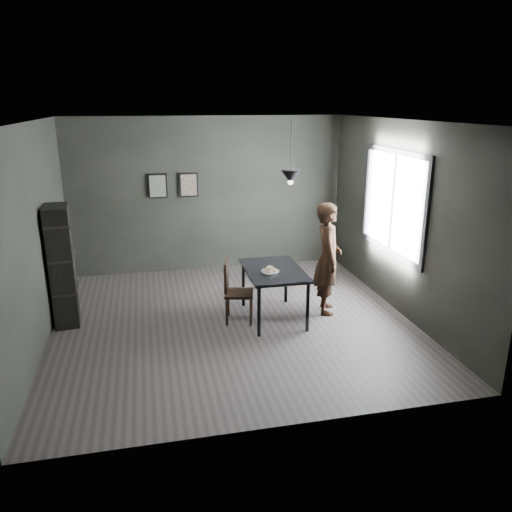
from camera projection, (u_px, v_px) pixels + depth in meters
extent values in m
plane|color=#342E2C|center=(233.00, 321.00, 7.20)|extent=(5.00, 5.00, 0.00)
cube|color=black|center=(208.00, 195.00, 9.11)|extent=(5.00, 0.10, 2.80)
cube|color=silver|center=(230.00, 121.00, 6.37)|extent=(5.00, 5.00, 0.02)
cube|color=white|center=(393.00, 202.00, 7.43)|extent=(0.02, 1.80, 1.40)
cube|color=black|center=(392.00, 202.00, 7.43)|extent=(0.04, 1.96, 1.56)
cube|color=black|center=(274.00, 271.00, 7.11)|extent=(0.80, 1.20, 0.04)
cylinder|color=black|center=(259.00, 312.00, 6.65)|extent=(0.05, 0.05, 0.71)
cylinder|color=black|center=(308.00, 307.00, 6.79)|extent=(0.05, 0.05, 0.71)
cylinder|color=black|center=(243.00, 284.00, 7.65)|extent=(0.05, 0.05, 0.71)
cylinder|color=black|center=(286.00, 281.00, 7.80)|extent=(0.05, 0.05, 0.71)
cylinder|color=white|center=(270.00, 272.00, 6.98)|extent=(0.23, 0.23, 0.01)
torus|color=#FCF1C4|center=(273.00, 270.00, 6.97)|extent=(0.11, 0.11, 0.04)
torus|color=#FCF1C4|center=(268.00, 269.00, 7.00)|extent=(0.11, 0.11, 0.04)
torus|color=#FCF1C4|center=(269.00, 271.00, 6.93)|extent=(0.11, 0.11, 0.04)
torus|color=#FCF1C4|center=(270.00, 268.00, 6.96)|extent=(0.13, 0.14, 0.05)
imported|color=black|center=(328.00, 258.00, 7.32)|extent=(0.54, 0.69, 1.67)
cube|color=black|center=(239.00, 293.00, 7.10)|extent=(0.48, 0.48, 0.04)
cube|color=black|center=(226.00, 275.00, 7.03)|extent=(0.13, 0.39, 0.43)
cylinder|color=black|center=(227.00, 313.00, 7.02)|extent=(0.03, 0.03, 0.39)
cylinder|color=black|center=(251.00, 313.00, 7.01)|extent=(0.03, 0.03, 0.39)
cylinder|color=black|center=(229.00, 303.00, 7.34)|extent=(0.03, 0.03, 0.39)
cylinder|color=black|center=(251.00, 304.00, 7.33)|extent=(0.03, 0.03, 0.39)
cube|color=black|center=(62.00, 266.00, 6.93)|extent=(0.37, 0.59, 1.70)
cylinder|color=black|center=(291.00, 149.00, 6.75)|extent=(0.01, 0.01, 0.75)
cone|color=black|center=(291.00, 176.00, 6.86)|extent=(0.28, 0.28, 0.18)
sphere|color=#FFE0B2|center=(290.00, 182.00, 6.89)|extent=(0.07, 0.07, 0.07)
cube|color=black|center=(158.00, 186.00, 8.84)|extent=(0.34, 0.03, 0.44)
cube|color=#435F4F|center=(158.00, 186.00, 8.82)|extent=(0.28, 0.01, 0.38)
cube|color=black|center=(189.00, 185.00, 8.95)|extent=(0.34, 0.03, 0.44)
cube|color=brown|center=(189.00, 185.00, 8.94)|extent=(0.28, 0.01, 0.38)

